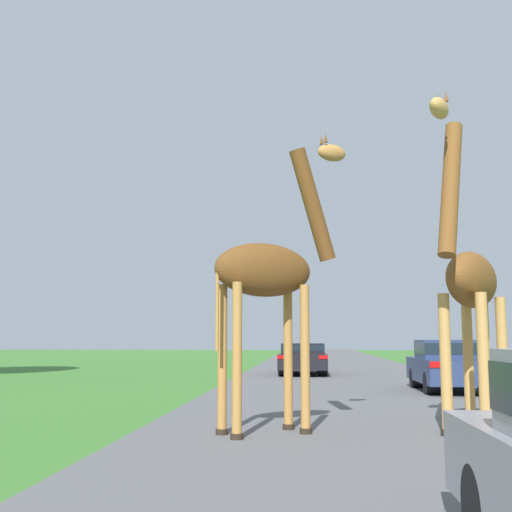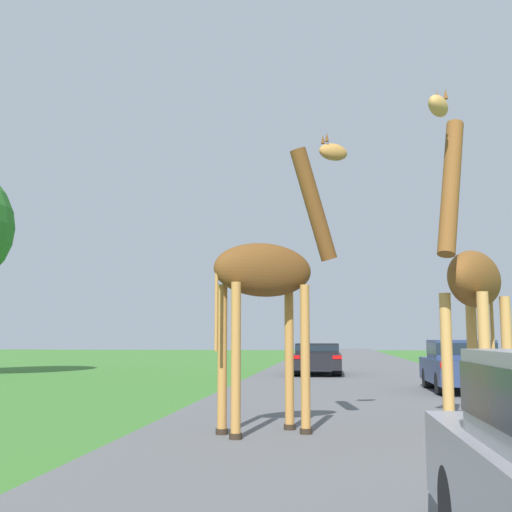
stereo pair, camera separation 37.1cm
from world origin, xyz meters
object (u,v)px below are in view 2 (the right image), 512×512
object	(u,v)px
car_queue_right	(318,357)
giraffe_near_road	(272,274)
car_queue_left	(461,364)
giraffe_companion	(473,283)

from	to	relation	value
car_queue_right	giraffe_near_road	bearing A→B (deg)	-91.24
car_queue_right	car_queue_left	size ratio (longest dim) A/B	1.16
car_queue_left	car_queue_right	bearing A→B (deg)	117.18
giraffe_near_road	car_queue_right	size ratio (longest dim) A/B	1.10
giraffe_near_road	car_queue_right	xyz separation A→B (m)	(0.36, 16.74, -1.85)
giraffe_companion	giraffe_near_road	bearing A→B (deg)	33.58
giraffe_near_road	car_queue_right	world-z (taller)	giraffe_near_road
giraffe_near_road	car_queue_left	bearing A→B (deg)	119.64
giraffe_companion	car_queue_left	xyz separation A→B (m)	(1.33, 8.19, -1.63)
giraffe_near_road	car_queue_left	world-z (taller)	giraffe_near_road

